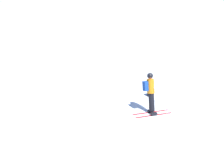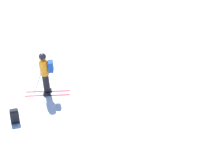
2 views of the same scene
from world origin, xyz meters
name	(u,v)px [view 2 (image 2 of 2)]	position (x,y,z in m)	size (l,w,h in m)	color
ground_plane	(24,110)	(0.00, 0.00, 0.00)	(300.00, 300.00, 0.00)	white
skier	(45,72)	(-1.26, 0.13, 1.07)	(1.47, 1.80, 1.92)	red
spare_backpack	(15,116)	(0.80, 0.27, 0.24)	(0.37, 0.37, 0.50)	black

